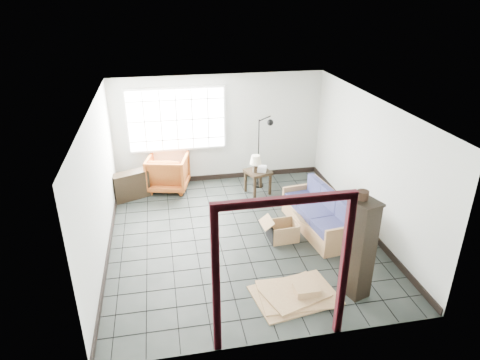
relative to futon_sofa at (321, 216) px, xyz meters
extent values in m
plane|color=black|center=(-1.59, 0.05, -0.30)|extent=(5.50, 5.50, 0.00)
cube|color=silver|center=(-1.59, 2.80, 1.00)|extent=(5.00, 0.02, 2.60)
cube|color=silver|center=(-1.59, -2.70, 1.00)|extent=(5.00, 0.02, 2.60)
cube|color=silver|center=(-4.09, 0.05, 1.00)|extent=(0.02, 5.50, 2.60)
cube|color=silver|center=(0.91, 0.05, 1.00)|extent=(0.02, 5.50, 2.60)
cube|color=white|center=(-1.59, 0.05, 2.30)|extent=(5.00, 5.50, 0.02)
cube|color=black|center=(-1.59, 2.78, -0.24)|extent=(4.95, 0.03, 0.12)
cube|color=black|center=(-4.07, 0.05, -0.24)|extent=(0.03, 5.45, 0.12)
cube|color=black|center=(0.89, 0.05, -0.24)|extent=(0.03, 5.45, 0.12)
cube|color=silver|center=(-2.59, 2.76, 1.30)|extent=(2.32, 0.06, 1.52)
cube|color=white|center=(-2.59, 2.72, 1.30)|extent=(2.20, 0.02, 1.40)
cube|color=#3D0D15|center=(-2.44, -2.65, 0.75)|extent=(0.10, 0.08, 2.10)
cube|color=#3D0D15|center=(-0.74, -2.65, 0.75)|extent=(0.10, 0.08, 2.10)
cube|color=#3D0D15|center=(-1.59, -2.65, 1.85)|extent=(1.80, 0.08, 0.10)
cube|color=#9B6D46|center=(-0.06, -0.01, -0.14)|extent=(0.93, 1.85, 0.32)
cube|color=#9B6D46|center=(0.06, -0.91, -0.02)|extent=(0.71, 0.15, 0.57)
cube|color=#9B6D46|center=(-0.18, 0.90, -0.02)|extent=(0.71, 0.15, 0.57)
cube|color=#9B6D46|center=(0.26, 0.03, 0.19)|extent=(0.30, 1.77, 0.62)
cube|color=#1C2546|center=(0.00, -0.59, 0.09)|extent=(0.71, 0.65, 0.14)
cube|color=#1C2546|center=(0.26, -0.56, 0.30)|extent=(0.20, 0.58, 0.46)
cube|color=#1C2546|center=(-0.08, -0.01, 0.09)|extent=(0.71, 0.65, 0.14)
cube|color=#1C2546|center=(0.18, 0.02, 0.30)|extent=(0.20, 0.58, 0.46)
cube|color=#1C2546|center=(-0.15, 0.57, 0.09)|extent=(0.71, 0.65, 0.14)
cube|color=#1C2546|center=(0.10, 0.60, 0.30)|extent=(0.20, 0.58, 0.46)
imported|color=maroon|center=(-2.87, 2.45, 0.16)|extent=(1.08, 1.04, 0.93)
cube|color=black|center=(-0.85, 1.82, 0.24)|extent=(0.65, 0.65, 0.06)
cube|color=black|center=(-0.98, 1.56, -0.04)|extent=(0.07, 0.07, 0.52)
cube|color=black|center=(-0.59, 1.69, -0.04)|extent=(0.07, 0.07, 0.52)
cube|color=black|center=(-1.11, 1.95, -0.04)|extent=(0.07, 0.07, 0.52)
cube|color=black|center=(-0.72, 2.08, -0.04)|extent=(0.07, 0.07, 0.52)
cylinder|color=black|center=(-0.92, 1.76, 0.34)|extent=(0.10, 0.10, 0.14)
cylinder|color=black|center=(-0.92, 1.76, 0.46)|extent=(0.03, 0.03, 0.10)
cone|color=#F9F0CC|center=(-0.92, 1.76, 0.57)|extent=(0.27, 0.27, 0.20)
cube|color=silver|center=(-0.81, 1.81, 0.32)|extent=(0.36, 0.32, 0.11)
cylinder|color=black|center=(-0.95, 1.86, 0.32)|extent=(0.04, 0.07, 0.06)
cylinder|color=black|center=(-0.75, 2.21, -0.29)|extent=(0.33, 0.33, 0.03)
cylinder|color=black|center=(-0.75, 2.21, 0.54)|extent=(0.03, 0.03, 1.64)
cylinder|color=black|center=(-0.64, 2.13, 1.40)|extent=(0.27, 0.09, 0.15)
sphere|color=black|center=(-0.53, 2.05, 1.32)|extent=(0.18, 0.18, 0.15)
cube|color=black|center=(-3.74, 2.12, 0.01)|extent=(0.87, 0.61, 0.63)
cube|color=black|center=(-3.74, 2.12, 0.02)|extent=(0.80, 0.54, 0.03)
cube|color=black|center=(-0.16, -1.93, 0.51)|extent=(0.41, 0.48, 1.62)
cube|color=black|center=(-0.16, -1.93, 1.32)|extent=(0.47, 0.53, 0.04)
cylinder|color=black|center=(-0.18, -1.86, 1.40)|extent=(0.22, 0.22, 0.13)
cube|color=#916346|center=(-0.83, -0.20, -0.29)|extent=(0.54, 0.44, 0.02)
cube|color=black|center=(-1.08, -0.22, -0.13)|extent=(0.05, 0.41, 0.35)
cube|color=#916346|center=(-0.57, -0.19, -0.13)|extent=(0.05, 0.41, 0.35)
cube|color=#916346|center=(-0.81, -0.41, -0.13)|extent=(0.52, 0.05, 0.35)
cube|color=#916346|center=(-0.84, 0.00, -0.13)|extent=(0.52, 0.05, 0.35)
cube|color=#916346|center=(-1.16, -0.22, 0.11)|extent=(0.22, 0.42, 0.14)
cube|color=#916346|center=(-0.50, -0.18, 0.11)|extent=(0.22, 0.42, 0.14)
cube|color=#916346|center=(-1.10, -1.84, -0.29)|extent=(1.41, 1.10, 0.03)
cube|color=#916346|center=(-1.10, -1.84, -0.26)|extent=(1.14, 0.86, 0.03)
cube|color=#916346|center=(-1.10, -1.84, -0.23)|extent=(1.13, 0.96, 0.03)
cube|color=#916346|center=(-0.93, -1.87, -0.17)|extent=(0.37, 0.30, 0.11)
camera|label=1|loc=(-2.95, -6.92, 4.16)|focal=32.00mm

